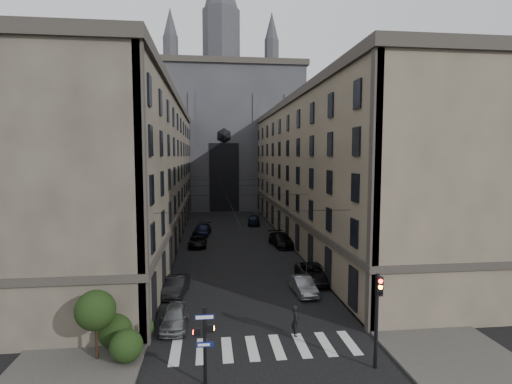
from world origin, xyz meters
name	(u,v)px	position (x,y,z in m)	size (l,w,h in m)	color
sidewalk_left	(154,241)	(-10.50, 36.00, 0.07)	(7.00, 80.00, 0.15)	#383533
sidewalk_right	(308,237)	(10.50, 36.00, 0.07)	(7.00, 80.00, 0.15)	#383533
zebra_crossing	(265,347)	(0.00, 5.00, 0.01)	(11.00, 3.20, 0.01)	beige
building_left	(130,172)	(-13.44, 36.00, 9.34)	(13.60, 60.60, 18.85)	#453D35
building_right	(329,171)	(13.44, 36.00, 9.34)	(13.60, 60.60, 18.85)	brown
gothic_tower	(222,128)	(0.00, 74.96, 17.80)	(35.00, 23.00, 58.00)	#2D2D33
pedestrian_signal_left	(205,340)	(-3.51, 1.50, 2.32)	(1.02, 0.38, 4.00)	black
traffic_light_right	(377,309)	(5.60, 1.92, 3.29)	(0.34, 0.50, 5.20)	black
shrub_cluster	(113,326)	(-8.72, 5.01, 1.80)	(3.90, 4.40, 3.90)	black
tram_wires	(233,187)	(0.00, 35.63, 7.25)	(14.00, 60.00, 0.43)	black
car_left_near	(175,317)	(-5.57, 8.44, 0.72)	(1.70, 4.22, 1.44)	slate
car_left_midnear	(176,286)	(-5.98, 14.84, 0.75)	(1.58, 4.54, 1.50)	black
car_left_midfar	(198,241)	(-4.66, 32.39, 0.66)	(2.19, 4.76, 1.32)	black
car_left_far	(202,230)	(-4.20, 39.50, 0.78)	(2.19, 5.39, 1.57)	black
car_right_near	(303,285)	(4.46, 13.88, 0.70)	(1.49, 4.26, 1.40)	slate
car_right_midnear	(314,273)	(6.20, 16.91, 0.78)	(2.60, 5.65, 1.57)	black
car_right_midfar	(281,240)	(5.88, 31.31, 0.82)	(2.30, 5.65, 1.64)	black
car_right_far	(254,220)	(4.20, 47.44, 0.80)	(1.89, 4.70, 1.60)	black
pedestrian	(295,320)	(2.16, 6.35, 0.99)	(0.72, 0.47, 1.98)	black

